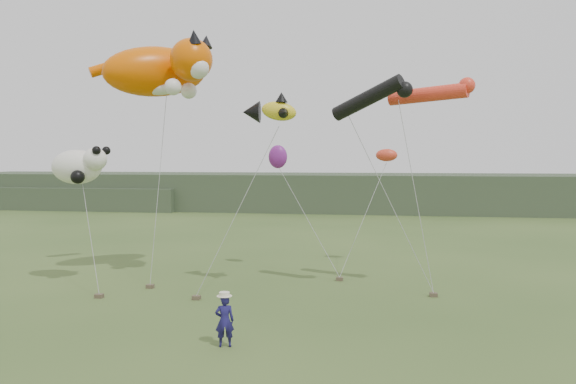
# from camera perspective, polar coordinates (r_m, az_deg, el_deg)

# --- Properties ---
(ground) EXTENTS (120.00, 120.00, 0.00)m
(ground) POSITION_cam_1_polar(r_m,az_deg,el_deg) (19.41, -3.20, -13.81)
(ground) COLOR #385123
(ground) RESTS_ON ground
(headland) EXTENTS (90.00, 13.00, 4.00)m
(headland) POSITION_cam_1_polar(r_m,az_deg,el_deg) (63.31, 2.65, -0.04)
(headland) COLOR #2D3D28
(headland) RESTS_ON ground
(festival_attendant) EXTENTS (0.66, 0.53, 1.60)m
(festival_attendant) POSITION_cam_1_polar(r_m,az_deg,el_deg) (17.65, -6.46, -12.88)
(festival_attendant) COLOR #1A1653
(festival_attendant) RESTS_ON ground
(sandbag_anchors) EXTENTS (13.97, 5.10, 0.16)m
(sandbag_anchors) POSITION_cam_1_polar(r_m,az_deg,el_deg) (24.54, -4.35, -9.93)
(sandbag_anchors) COLOR brown
(sandbag_anchors) RESTS_ON ground
(cat_kite) EXTENTS (6.86, 5.37, 2.99)m
(cat_kite) POSITION_cam_1_polar(r_m,az_deg,el_deg) (27.56, -12.57, 12.01)
(cat_kite) COLOR #DE5800
(cat_kite) RESTS_ON ground
(fish_kite) EXTENTS (2.49, 1.65, 1.30)m
(fish_kite) POSITION_cam_1_polar(r_m,az_deg,el_deg) (24.03, -1.96, 8.24)
(fish_kite) COLOR gold
(fish_kite) RESTS_ON ground
(tube_kites) EXTENTS (5.95, 2.65, 1.77)m
(tube_kites) POSITION_cam_1_polar(r_m,az_deg,el_deg) (24.28, 11.82, 9.65)
(tube_kites) COLOR black
(tube_kites) RESTS_ON ground
(panda_kite) EXTENTS (2.73, 1.77, 1.70)m
(panda_kite) POSITION_cam_1_polar(r_m,az_deg,el_deg) (26.91, -20.43, 2.49)
(panda_kite) COLOR white
(panda_kite) RESTS_ON ground
(misc_kites) EXTENTS (6.55, 2.68, 1.18)m
(misc_kites) POSITION_cam_1_polar(r_m,az_deg,el_deg) (29.15, 3.55, 3.67)
(misc_kites) COLOR red
(misc_kites) RESTS_ON ground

